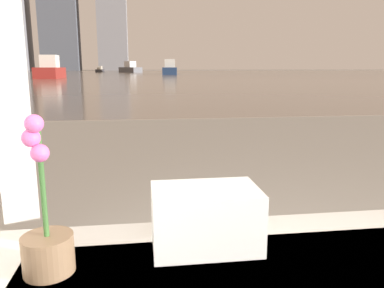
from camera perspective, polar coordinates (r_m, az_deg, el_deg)
potted_orchid at (r=0.94m, az=-21.28°, el=-13.24°), size 0.12×0.12×0.37m
towel_stack at (r=1.00m, az=2.06°, el=-11.15°), size 0.28×0.18×0.16m
harbor_water at (r=61.96m, az=-7.60°, el=10.64°), size 180.00×110.00×0.01m
harbor_boat_1 at (r=35.68m, az=-20.79°, el=10.48°), size 1.97×5.35×1.99m
harbor_boat_2 at (r=50.34m, az=-3.38°, el=11.32°), size 2.33×5.44×1.98m
harbor_boat_3 at (r=71.07m, az=-9.39°, el=11.28°), size 4.43×5.58×2.03m
harbor_boat_4 at (r=76.33m, az=-13.86°, el=10.89°), size 1.46×3.26×1.18m
skyline_tower_1 at (r=120.74m, az=-19.57°, el=16.60°), size 10.68×6.57×25.56m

